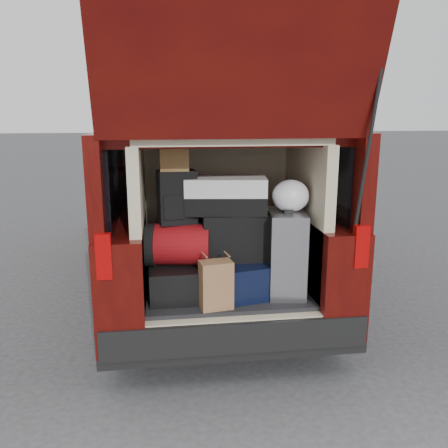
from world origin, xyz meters
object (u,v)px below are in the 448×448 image
at_px(black_hardshell, 178,277).
at_px(black_soft_case, 234,236).
at_px(silver_roller, 286,253).
at_px(twotone_duffel, 226,195).
at_px(red_duffel, 178,244).
at_px(navy_hardshell, 232,275).
at_px(kraft_bag, 216,285).
at_px(backpack, 177,197).

bearing_deg(black_hardshell, black_soft_case, -2.91).
relative_size(silver_roller, twotone_duffel, 1.06).
bearing_deg(silver_roller, black_hardshell, -179.86).
bearing_deg(silver_roller, red_duffel, -176.61).
distance_m(navy_hardshell, kraft_bag, 0.34).
height_order(silver_roller, backpack, backpack).
relative_size(black_hardshell, navy_hardshell, 1.03).
xyz_separation_m(navy_hardshell, backpack, (-0.41, 0.03, 0.62)).
relative_size(black_hardshell, red_duffel, 1.30).
distance_m(kraft_bag, twotone_duffel, 0.69).
distance_m(navy_hardshell, red_duffel, 0.49).
xyz_separation_m(kraft_bag, red_duffel, (-0.25, 0.29, 0.23)).
bearing_deg(black_hardshell, kraft_bag, -54.76).
bearing_deg(black_soft_case, backpack, 179.73).
distance_m(silver_roller, backpack, 0.93).
height_order(kraft_bag, backpack, backpack).
distance_m(black_hardshell, kraft_bag, 0.42).
bearing_deg(twotone_duffel, silver_roller, -9.03).
relative_size(navy_hardshell, silver_roller, 0.93).
bearing_deg(twotone_duffel, black_soft_case, -13.21).
height_order(navy_hardshell, black_soft_case, black_soft_case).
distance_m(black_soft_case, twotone_duffel, 0.32).
bearing_deg(twotone_duffel, kraft_bag, -101.10).
height_order(navy_hardshell, kraft_bag, kraft_bag).
relative_size(silver_roller, red_duffel, 1.36).
height_order(black_hardshell, twotone_duffel, twotone_duffel).
relative_size(red_duffel, backpack, 1.19).
bearing_deg(kraft_bag, black_soft_case, 51.30).
xyz_separation_m(red_duffel, backpack, (0.00, 0.04, 0.35)).
bearing_deg(twotone_duffel, red_duffel, -163.14).
relative_size(silver_roller, backpack, 1.62).
height_order(red_duffel, black_soft_case, black_soft_case).
xyz_separation_m(black_hardshell, twotone_duffel, (0.37, 0.01, 0.63)).
bearing_deg(twotone_duffel, black_hardshell, -170.29).
bearing_deg(navy_hardshell, black_soft_case, 40.46).
distance_m(red_duffel, backpack, 0.35).
height_order(kraft_bag, black_soft_case, black_soft_case).
bearing_deg(red_duffel, silver_roller, 3.99).
bearing_deg(backpack, black_soft_case, -10.71).
bearing_deg(navy_hardshell, kraft_bag, -129.66).
height_order(navy_hardshell, backpack, backpack).
relative_size(kraft_bag, backpack, 0.88).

